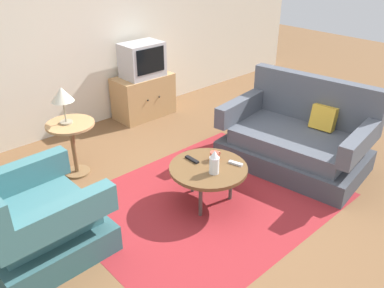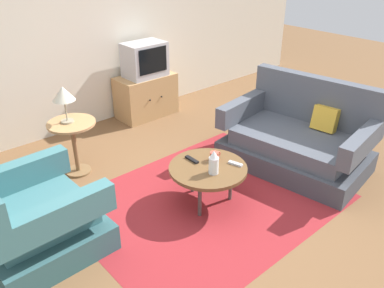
{
  "view_description": "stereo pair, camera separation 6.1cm",
  "coord_description": "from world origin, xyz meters",
  "px_view_note": "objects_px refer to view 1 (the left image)",
  "views": [
    {
      "loc": [
        -2.21,
        -2.28,
        2.39
      ],
      "look_at": [
        0.14,
        0.29,
        0.55
      ],
      "focal_mm": 37.31,
      "sensor_mm": 36.0,
      "label": 1
    },
    {
      "loc": [
        -2.17,
        -2.32,
        2.39
      ],
      "look_at": [
        0.14,
        0.29,
        0.55
      ],
      "focal_mm": 37.31,
      "sensor_mm": 36.0,
      "label": 2
    }
  ],
  "objects_px": {
    "television": "(142,60)",
    "table_lamp": "(62,96)",
    "tv_remote_dark": "(192,160)",
    "vase": "(214,162)",
    "tv_remote_silver": "(236,163)",
    "tv_stand": "(144,96)",
    "coffee_table": "(208,169)",
    "mug": "(215,156)",
    "side_table": "(72,138)",
    "couch": "(297,139)",
    "armchair": "(34,223)"
  },
  "relations": [
    {
      "from": "television",
      "to": "table_lamp",
      "type": "bearing_deg",
      "value": -154.38
    },
    {
      "from": "table_lamp",
      "to": "tv_remote_dark",
      "type": "distance_m",
      "value": 1.49
    },
    {
      "from": "vase",
      "to": "tv_remote_silver",
      "type": "height_order",
      "value": "vase"
    },
    {
      "from": "tv_stand",
      "to": "vase",
      "type": "distance_m",
      "value": 2.45
    },
    {
      "from": "coffee_table",
      "to": "tv_stand",
      "type": "distance_m",
      "value": 2.32
    },
    {
      "from": "coffee_table",
      "to": "mug",
      "type": "height_order",
      "value": "mug"
    },
    {
      "from": "tv_stand",
      "to": "side_table",
      "type": "bearing_deg",
      "value": -152.61
    },
    {
      "from": "couch",
      "to": "television",
      "type": "distance_m",
      "value": 2.4
    },
    {
      "from": "couch",
      "to": "mug",
      "type": "bearing_deg",
      "value": 72.48
    },
    {
      "from": "tv_stand",
      "to": "mug",
      "type": "xyz_separation_m",
      "value": [
        -0.69,
        -2.12,
        0.15
      ]
    },
    {
      "from": "tv_stand",
      "to": "mug",
      "type": "relative_size",
      "value": 6.42
    },
    {
      "from": "armchair",
      "to": "couch",
      "type": "distance_m",
      "value": 2.91
    },
    {
      "from": "television",
      "to": "table_lamp",
      "type": "distance_m",
      "value": 1.72
    },
    {
      "from": "couch",
      "to": "vase",
      "type": "height_order",
      "value": "couch"
    },
    {
      "from": "armchair",
      "to": "tv_stand",
      "type": "relative_size",
      "value": 1.13
    },
    {
      "from": "coffee_table",
      "to": "television",
      "type": "bearing_deg",
      "value": 69.05
    },
    {
      "from": "coffee_table",
      "to": "tv_remote_dark",
      "type": "relative_size",
      "value": 4.4
    },
    {
      "from": "table_lamp",
      "to": "mug",
      "type": "height_order",
      "value": "table_lamp"
    },
    {
      "from": "tv_stand",
      "to": "television",
      "type": "bearing_deg",
      "value": -90.0
    },
    {
      "from": "side_table",
      "to": "tv_remote_silver",
      "type": "bearing_deg",
      "value": -58.68
    },
    {
      "from": "side_table",
      "to": "mug",
      "type": "height_order",
      "value": "side_table"
    },
    {
      "from": "coffee_table",
      "to": "tv_stand",
      "type": "xyz_separation_m",
      "value": [
        0.82,
        2.17,
        -0.07
      ]
    },
    {
      "from": "tv_remote_silver",
      "to": "table_lamp",
      "type": "bearing_deg",
      "value": 16.68
    },
    {
      "from": "tv_stand",
      "to": "television",
      "type": "distance_m",
      "value": 0.54
    },
    {
      "from": "couch",
      "to": "coffee_table",
      "type": "distance_m",
      "value": 1.31
    },
    {
      "from": "tv_remote_dark",
      "to": "side_table",
      "type": "bearing_deg",
      "value": -149.42
    },
    {
      "from": "coffee_table",
      "to": "mug",
      "type": "bearing_deg",
      "value": 21.29
    },
    {
      "from": "tv_stand",
      "to": "tv_remote_silver",
      "type": "distance_m",
      "value": 2.4
    },
    {
      "from": "armchair",
      "to": "television",
      "type": "relative_size",
      "value": 1.68
    },
    {
      "from": "couch",
      "to": "tv_stand",
      "type": "distance_m",
      "value": 2.36
    },
    {
      "from": "vase",
      "to": "tv_remote_dark",
      "type": "distance_m",
      "value": 0.33
    },
    {
      "from": "coffee_table",
      "to": "television",
      "type": "distance_m",
      "value": 2.35
    },
    {
      "from": "television",
      "to": "vase",
      "type": "distance_m",
      "value": 2.45
    },
    {
      "from": "table_lamp",
      "to": "armchair",
      "type": "bearing_deg",
      "value": -130.54
    },
    {
      "from": "armchair",
      "to": "tv_stand",
      "type": "distance_m",
      "value": 2.93
    },
    {
      "from": "television",
      "to": "couch",
      "type": "bearing_deg",
      "value": -78.3
    },
    {
      "from": "armchair",
      "to": "vase",
      "type": "height_order",
      "value": "armchair"
    },
    {
      "from": "vase",
      "to": "tv_remote_silver",
      "type": "distance_m",
      "value": 0.29
    },
    {
      "from": "vase",
      "to": "tv_remote_silver",
      "type": "bearing_deg",
      "value": -7.02
    },
    {
      "from": "armchair",
      "to": "table_lamp",
      "type": "xyz_separation_m",
      "value": [
        0.82,
        0.96,
        0.62
      ]
    },
    {
      "from": "coffee_table",
      "to": "table_lamp",
      "type": "bearing_deg",
      "value": 117.25
    },
    {
      "from": "tv_stand",
      "to": "mug",
      "type": "distance_m",
      "value": 2.23
    },
    {
      "from": "television",
      "to": "tv_stand",
      "type": "bearing_deg",
      "value": 90.0
    },
    {
      "from": "tv_stand",
      "to": "tv_remote_dark",
      "type": "bearing_deg",
      "value": -113.51
    },
    {
      "from": "couch",
      "to": "vase",
      "type": "bearing_deg",
      "value": 80.83
    },
    {
      "from": "couch",
      "to": "vase",
      "type": "distance_m",
      "value": 1.36
    },
    {
      "from": "armchair",
      "to": "mug",
      "type": "height_order",
      "value": "armchair"
    },
    {
      "from": "armchair",
      "to": "tv_remote_silver",
      "type": "distance_m",
      "value": 1.88
    },
    {
      "from": "armchair",
      "to": "vase",
      "type": "xyz_separation_m",
      "value": [
        1.51,
        -0.56,
        0.22
      ]
    },
    {
      "from": "vase",
      "to": "table_lamp",
      "type": "bearing_deg",
      "value": 114.26
    }
  ]
}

